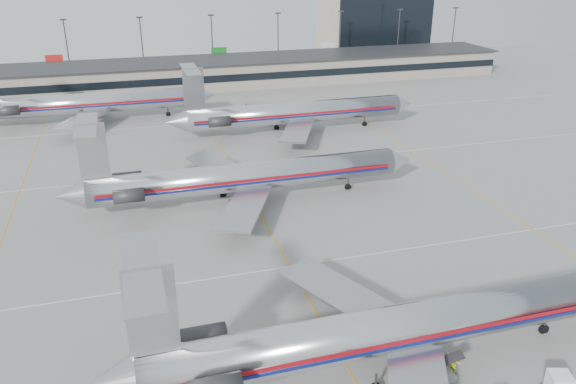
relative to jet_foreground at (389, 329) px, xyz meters
name	(u,v)px	position (x,y,z in m)	size (l,w,h in m)	color
ground	(322,322)	(-2.99, 6.78, -3.55)	(260.00, 260.00, 0.00)	gray
apron_markings	(290,267)	(-2.99, 16.78, -3.54)	(160.00, 0.15, 0.02)	silver
terminal	(186,74)	(-2.99, 104.76, -0.39)	(162.00, 17.00, 6.25)	gray
light_mast_row	(178,42)	(-2.99, 118.78, 5.04)	(163.60, 0.40, 15.28)	#38383D
distant_building	(373,14)	(59.01, 134.78, 8.95)	(30.00, 20.00, 25.00)	tan
jet_foreground	(389,329)	(0.00, 0.00, 0.00)	(46.69, 27.49, 12.22)	silver
jet_second_row	(241,177)	(-4.39, 34.39, 0.02)	(46.95, 27.65, 12.29)	silver
jet_third_row	(291,113)	(10.75, 62.07, 0.14)	(46.42, 28.55, 12.69)	silver
jet_back_row	(89,103)	(-24.38, 79.56, 0.19)	(47.05, 28.94, 12.87)	silver
belt_loader	(431,375)	(2.48, -2.61, -2.91)	(4.55, 1.83, 2.36)	#A5A5A5
ramp_worker_near	(448,361)	(4.45, -1.82, -2.71)	(0.61, 0.40, 1.67)	#CEE415
ramp_worker_far	(455,365)	(4.62, -2.46, -2.59)	(0.93, 0.72, 1.91)	#CEE115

